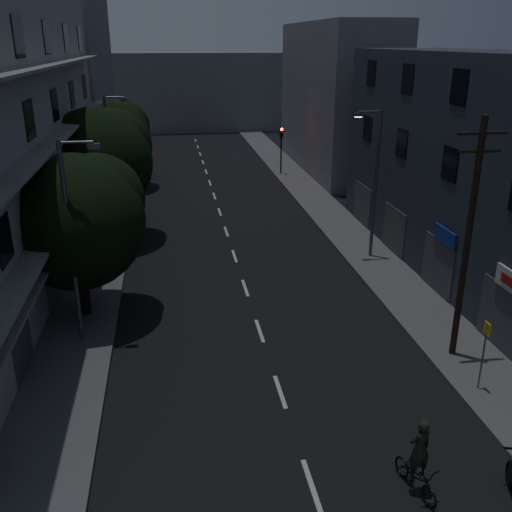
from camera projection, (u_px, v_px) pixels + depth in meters
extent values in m
plane|color=black|center=(225.00, 229.00, 36.94)|extent=(160.00, 160.00, 0.00)
cube|color=#565659|center=(107.00, 234.00, 35.84)|extent=(3.00, 90.00, 0.15)
cube|color=#565659|center=(337.00, 223.00, 37.98)|extent=(3.00, 90.00, 0.15)
cube|color=beige|center=(311.00, 485.00, 15.68)|extent=(0.15, 2.00, 0.01)
cube|color=beige|center=(280.00, 392.00, 19.84)|extent=(0.15, 2.00, 0.01)
cube|color=beige|center=(260.00, 331.00, 24.00)|extent=(0.15, 2.00, 0.01)
cube|color=beige|center=(245.00, 288.00, 28.16)|extent=(0.15, 2.00, 0.01)
cube|color=beige|center=(234.00, 256.00, 32.32)|extent=(0.15, 2.00, 0.01)
cube|color=beige|center=(226.00, 231.00, 36.48)|extent=(0.15, 2.00, 0.01)
cube|color=beige|center=(220.00, 212.00, 40.63)|extent=(0.15, 2.00, 0.01)
cube|color=beige|center=(214.00, 196.00, 44.79)|extent=(0.15, 2.00, 0.01)
cube|color=beige|center=(210.00, 183.00, 48.95)|extent=(0.15, 2.00, 0.01)
cube|color=beige|center=(206.00, 172.00, 53.11)|extent=(0.15, 2.00, 0.01)
cube|color=beige|center=(203.00, 162.00, 57.27)|extent=(0.15, 2.00, 0.01)
cube|color=beige|center=(200.00, 154.00, 61.43)|extent=(0.15, 2.00, 0.01)
cube|color=beige|center=(198.00, 147.00, 65.59)|extent=(0.15, 2.00, 0.01)
cube|color=beige|center=(196.00, 140.00, 69.75)|extent=(0.15, 2.00, 0.01)
cube|color=black|center=(19.00, 326.00, 20.16)|extent=(0.06, 1.60, 1.60)
cube|color=black|center=(49.00, 264.00, 25.71)|extent=(0.06, 1.60, 1.60)
cube|color=black|center=(69.00, 225.00, 31.25)|extent=(0.06, 1.60, 1.60)
cube|color=black|center=(83.00, 197.00, 36.80)|extent=(0.06, 1.60, 1.60)
cube|color=black|center=(94.00, 176.00, 42.34)|extent=(0.06, 1.60, 1.60)
cube|color=black|center=(4.00, 240.00, 19.03)|extent=(0.06, 1.60, 1.60)
cube|color=black|center=(40.00, 195.00, 24.57)|extent=(0.06, 1.60, 1.60)
cube|color=black|center=(62.00, 167.00, 30.12)|extent=(0.06, 1.60, 1.60)
cube|color=black|center=(78.00, 147.00, 35.66)|extent=(0.06, 1.60, 1.60)
cube|color=black|center=(89.00, 133.00, 41.21)|extent=(0.06, 1.60, 1.60)
cube|color=black|center=(29.00, 120.00, 23.44)|extent=(0.06, 1.60, 1.60)
cube|color=black|center=(55.00, 105.00, 28.98)|extent=(0.06, 1.60, 1.60)
cube|color=black|center=(72.00, 94.00, 34.53)|extent=(0.06, 1.60, 1.60)
cube|color=black|center=(84.00, 87.00, 40.07)|extent=(0.06, 1.60, 1.60)
cube|color=black|center=(18.00, 36.00, 22.31)|extent=(0.06, 1.60, 1.60)
cube|color=black|center=(47.00, 37.00, 27.85)|extent=(0.06, 1.60, 1.60)
cube|color=black|center=(66.00, 38.00, 33.40)|extent=(0.06, 1.60, 1.60)
cube|color=black|center=(80.00, 38.00, 38.94)|extent=(0.06, 1.60, 1.60)
cube|color=gray|center=(66.00, 203.00, 27.84)|extent=(1.00, 32.40, 0.12)
cube|color=gray|center=(58.00, 137.00, 26.71)|extent=(1.00, 32.40, 0.12)
cube|color=gray|center=(49.00, 66.00, 25.57)|extent=(1.00, 32.40, 0.12)
cube|color=gray|center=(66.00, 221.00, 28.14)|extent=(0.80, 32.40, 0.12)
cube|color=#424247|center=(21.00, 341.00, 20.38)|extent=(0.06, 2.40, 2.40)
cube|color=#424247|center=(51.00, 276.00, 25.92)|extent=(0.06, 2.40, 2.40)
cube|color=#424247|center=(71.00, 235.00, 31.47)|extent=(0.06, 2.40, 2.40)
cube|color=#424247|center=(85.00, 206.00, 37.01)|extent=(0.06, 2.40, 2.40)
cube|color=#424247|center=(95.00, 184.00, 42.56)|extent=(0.06, 2.40, 2.40)
cube|color=#2D313D|center=(504.00, 177.00, 26.54)|extent=(6.00, 28.00, 11.00)
cube|color=black|center=(450.00, 164.00, 25.36)|extent=(0.06, 1.40, 1.50)
cube|color=black|center=(402.00, 143.00, 30.44)|extent=(0.06, 1.40, 1.50)
cube|color=black|center=(368.00, 129.00, 35.53)|extent=(0.06, 1.40, 1.50)
cube|color=black|center=(459.00, 87.00, 24.19)|extent=(0.06, 1.40, 1.50)
cube|color=black|center=(408.00, 79.00, 29.28)|extent=(0.06, 1.40, 1.50)
cube|color=black|center=(371.00, 73.00, 34.36)|extent=(0.06, 1.40, 1.50)
cube|color=#424247|center=(501.00, 318.00, 22.01)|extent=(0.06, 3.00, 2.60)
cube|color=#424247|center=(437.00, 266.00, 27.10)|extent=(0.06, 3.00, 2.60)
cube|color=#424247|center=(394.00, 231.00, 32.18)|extent=(0.06, 3.00, 2.60)
cube|color=#424247|center=(362.00, 205.00, 37.26)|extent=(0.06, 3.00, 2.60)
cube|color=#B21414|center=(512.00, 283.00, 20.93)|extent=(0.02, 1.40, 0.36)
cube|color=navy|center=(445.00, 236.00, 26.02)|extent=(0.12, 2.00, 0.70)
cube|color=slate|center=(72.00, 80.00, 53.65)|extent=(6.00, 20.00, 16.00)
cube|color=slate|center=(336.00, 98.00, 52.06)|extent=(6.00, 20.00, 13.00)
cube|color=slate|center=(190.00, 92.00, 76.76)|extent=(24.00, 8.00, 10.00)
cylinder|color=black|center=(82.00, 273.00, 24.55)|extent=(0.44, 0.44, 3.83)
sphere|color=black|center=(76.00, 222.00, 23.74)|extent=(5.74, 5.74, 5.74)
sphere|color=black|center=(98.00, 200.00, 24.27)|extent=(4.02, 4.02, 4.02)
sphere|color=black|center=(55.00, 217.00, 22.95)|extent=(3.73, 3.73, 3.73)
cylinder|color=black|center=(102.00, 205.00, 33.98)|extent=(0.44, 0.44, 4.23)
sphere|color=black|center=(97.00, 163.00, 33.08)|extent=(6.37, 6.37, 6.37)
sphere|color=black|center=(114.00, 146.00, 33.67)|extent=(4.46, 4.46, 4.46)
sphere|color=black|center=(81.00, 157.00, 32.21)|extent=(4.14, 4.14, 4.14)
cylinder|color=black|center=(117.00, 164.00, 46.23)|extent=(0.44, 0.44, 3.78)
sphere|color=black|center=(115.00, 136.00, 45.43)|extent=(5.64, 5.64, 5.64)
sphere|color=black|center=(125.00, 126.00, 45.95)|extent=(3.95, 3.95, 3.95)
sphere|color=black|center=(104.00, 132.00, 44.66)|extent=(3.67, 3.67, 3.67)
cylinder|color=black|center=(281.00, 156.00, 51.16)|extent=(0.12, 0.12, 3.20)
cube|color=black|center=(281.00, 133.00, 50.43)|extent=(0.28, 0.22, 0.90)
sphere|color=#FF0C05|center=(282.00, 129.00, 50.18)|extent=(0.22, 0.22, 0.22)
sphere|color=#3F330C|center=(282.00, 133.00, 50.28)|extent=(0.22, 0.22, 0.22)
sphere|color=black|center=(282.00, 136.00, 50.39)|extent=(0.22, 0.22, 0.22)
cylinder|color=black|center=(135.00, 160.00, 49.34)|extent=(0.12, 0.12, 3.20)
cube|color=black|center=(133.00, 136.00, 48.61)|extent=(0.28, 0.22, 0.90)
sphere|color=#FF0C05|center=(132.00, 133.00, 48.35)|extent=(0.22, 0.22, 0.22)
sphere|color=#3F330C|center=(133.00, 136.00, 48.46)|extent=(0.22, 0.22, 0.22)
sphere|color=black|center=(133.00, 140.00, 48.57)|extent=(0.22, 0.22, 0.22)
cylinder|color=#58595F|center=(71.00, 246.00, 21.65)|extent=(0.18, 0.18, 8.00)
cylinder|color=#58595F|center=(76.00, 142.00, 20.36)|extent=(1.20, 0.10, 0.10)
cube|color=#58595F|center=(94.00, 146.00, 20.50)|extent=(0.45, 0.25, 0.18)
cube|color=#4C4C4C|center=(94.00, 149.00, 20.53)|extent=(0.35, 0.18, 0.04)
cylinder|color=#54565B|center=(375.00, 186.00, 30.61)|extent=(0.18, 0.18, 8.00)
cylinder|color=#54565B|center=(370.00, 112.00, 29.14)|extent=(1.20, 0.10, 0.10)
cube|color=#54565B|center=(358.00, 115.00, 29.11)|extent=(0.45, 0.25, 0.18)
cube|color=#FFD88C|center=(358.00, 117.00, 29.14)|extent=(0.35, 0.18, 0.04)
cylinder|color=#55575C|center=(110.00, 158.00, 37.90)|extent=(0.18, 0.18, 8.00)
cylinder|color=#55575C|center=(114.00, 97.00, 36.61)|extent=(1.20, 0.10, 0.10)
cube|color=#55575C|center=(124.00, 99.00, 36.75)|extent=(0.45, 0.25, 0.18)
cube|color=#4C4C4C|center=(124.00, 101.00, 36.78)|extent=(0.35, 0.18, 0.04)
cylinder|color=black|center=(467.00, 243.00, 20.42)|extent=(0.24, 0.24, 9.00)
cube|color=black|center=(483.00, 133.00, 19.03)|extent=(1.80, 0.10, 0.10)
cube|color=black|center=(480.00, 151.00, 19.25)|extent=(1.50, 0.10, 0.10)
cylinder|color=#595B60|center=(483.00, 356.00, 19.36)|extent=(0.06, 0.06, 2.50)
cube|color=yellow|center=(487.00, 329.00, 18.99)|extent=(0.05, 0.35, 0.45)
torus|color=black|center=(511.00, 475.00, 15.56)|extent=(0.35, 0.79, 0.79)
imported|color=black|center=(416.00, 476.00, 15.32)|extent=(1.03, 1.91, 0.95)
imported|color=black|center=(419.00, 449.00, 15.00)|extent=(0.75, 0.58, 1.82)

